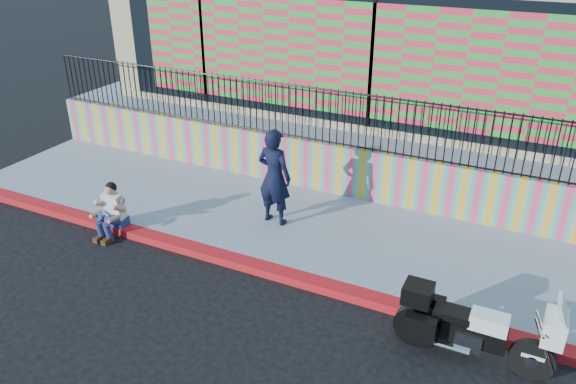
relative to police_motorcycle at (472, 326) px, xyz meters
The scene contains 10 objects.
ground 3.27m from the police_motorcycle, 169.20° to the left, with size 90.00×90.00×0.00m, color black.
red_curb 3.26m from the police_motorcycle, 169.20° to the left, with size 16.00×0.30×0.15m, color #B01C0C.
sidewalk 3.92m from the police_motorcycle, 144.56° to the left, with size 16.00×3.00×0.15m, color #8B93A7.
mural_wall 4.99m from the police_motorcycle, 129.41° to the left, with size 16.00×0.20×1.10m, color #F74170.
metal_fence 5.15m from the police_motorcycle, 129.41° to the left, with size 15.80×0.04×1.20m, color black, non-canonical shape.
elevated_platform 9.50m from the police_motorcycle, 109.48° to the left, with size 16.00×10.00×1.25m, color #8B93A7.
storefront_building 9.67m from the police_motorcycle, 109.93° to the left, with size 14.00×8.06×4.00m.
police_motorcycle is the anchor object (origin of this frame).
police_officer 4.65m from the police_motorcycle, 153.03° to the left, with size 0.71×0.46×1.94m, color black.
seated_man 6.83m from the police_motorcycle, behind, with size 0.54×0.71×1.06m.
Camera 1 is at (3.57, -7.16, 5.59)m, focal length 35.00 mm.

